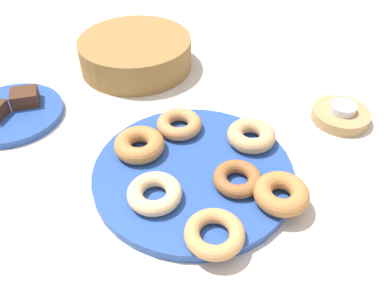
# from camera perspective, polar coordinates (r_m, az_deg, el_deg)

# --- Properties ---
(ground_plane) EXTENTS (2.40, 2.40, 0.00)m
(ground_plane) POSITION_cam_1_polar(r_m,az_deg,el_deg) (0.69, 0.17, -4.58)
(ground_plane) COLOR beige
(donut_plate) EXTENTS (0.34, 0.34, 0.02)m
(donut_plate) POSITION_cam_1_polar(r_m,az_deg,el_deg) (0.68, 0.17, -4.08)
(donut_plate) COLOR #284C9E
(donut_plate) RESTS_ON ground_plane
(donut_0) EXTENTS (0.11, 0.11, 0.02)m
(donut_0) POSITION_cam_1_polar(r_m,az_deg,el_deg) (0.63, -5.33, -6.97)
(donut_0) COLOR #EABC84
(donut_0) RESTS_ON donut_plate
(donut_1) EXTENTS (0.11, 0.11, 0.02)m
(donut_1) POSITION_cam_1_polar(r_m,az_deg,el_deg) (0.65, 6.43, -4.91)
(donut_1) COLOR #995B2D
(donut_1) RESTS_ON donut_plate
(donut_2) EXTENTS (0.11, 0.11, 0.03)m
(donut_2) POSITION_cam_1_polar(r_m,az_deg,el_deg) (0.71, -7.45, -0.09)
(donut_2) COLOR #BC7A3D
(donut_2) RESTS_ON donut_plate
(donut_3) EXTENTS (0.12, 0.12, 0.03)m
(donut_3) POSITION_cam_1_polar(r_m,az_deg,el_deg) (0.75, -1.83, 2.82)
(donut_3) COLOR #C6844C
(donut_3) RESTS_ON donut_plate
(donut_4) EXTENTS (0.11, 0.11, 0.02)m
(donut_4) POSITION_cam_1_polar(r_m,az_deg,el_deg) (0.58, 3.19, -12.56)
(donut_4) COLOR tan
(donut_4) RESTS_ON donut_plate
(donut_5) EXTENTS (0.11, 0.11, 0.03)m
(donut_5) POSITION_cam_1_polar(r_m,az_deg,el_deg) (0.73, 8.38, 1.21)
(donut_5) COLOR tan
(donut_5) RESTS_ON donut_plate
(donut_6) EXTENTS (0.12, 0.12, 0.03)m
(donut_6) POSITION_cam_1_polar(r_m,az_deg,el_deg) (0.63, 12.52, -6.88)
(donut_6) COLOR #BC7A3D
(donut_6) RESTS_ON donut_plate
(cake_plate) EXTENTS (0.20, 0.20, 0.01)m
(cake_plate) POSITION_cam_1_polar(r_m,az_deg,el_deg) (0.89, -24.14, 3.92)
(cake_plate) COLOR #284C9E
(cake_plate) RESTS_ON ground_plane
(brownie_far) EXTENTS (0.06, 0.06, 0.03)m
(brownie_far) POSITION_cam_1_polar(r_m,az_deg,el_deg) (0.89, -22.59, 6.13)
(brownie_far) COLOR #472819
(brownie_far) RESTS_ON cake_plate
(candle_holder) EXTENTS (0.11, 0.11, 0.02)m
(candle_holder) POSITION_cam_1_polar(r_m,az_deg,el_deg) (0.85, 20.28, 3.82)
(candle_holder) COLOR tan
(candle_holder) RESTS_ON ground_plane
(tealight) EXTENTS (0.05, 0.05, 0.02)m
(tealight) POSITION_cam_1_polar(r_m,az_deg,el_deg) (0.84, 20.57, 4.81)
(tealight) COLOR silver
(tealight) RESTS_ON candle_holder
(basket) EXTENTS (0.36, 0.36, 0.07)m
(basket) POSITION_cam_1_polar(r_m,az_deg,el_deg) (0.97, -7.98, 12.61)
(basket) COLOR olive
(basket) RESTS_ON ground_plane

